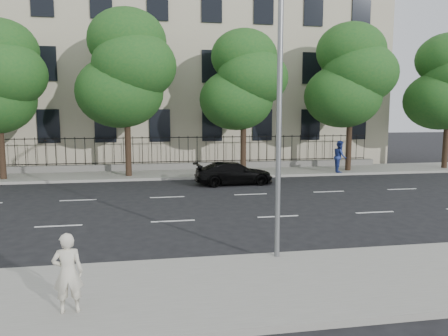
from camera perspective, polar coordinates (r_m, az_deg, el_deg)
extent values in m
plane|color=black|center=(13.82, -6.07, -9.48)|extent=(120.00, 120.00, 0.00)
cube|color=gray|center=(10.04, -4.45, -15.72)|extent=(60.00, 4.00, 0.15)
cube|color=gray|center=(27.49, -8.08, -0.80)|extent=(60.00, 4.00, 0.15)
cube|color=#B9B093|center=(36.53, -8.85, 15.29)|extent=(34.00, 12.00, 18.00)
cube|color=slate|center=(29.13, -8.20, 0.22)|extent=(30.00, 0.50, 0.40)
cube|color=black|center=(29.10, -8.22, 0.80)|extent=(28.80, 0.05, 0.05)
cube|color=black|center=(28.95, -8.28, 3.95)|extent=(28.80, 0.05, 0.05)
cylinder|color=slate|center=(11.39, 7.23, 8.06)|extent=(0.14, 0.14, 8.00)
cylinder|color=#382619|center=(27.72, -27.03, 1.77)|extent=(0.36, 0.36, 2.97)
ellipsoid|color=#1A501C|center=(27.35, -26.69, 10.89)|extent=(4.50, 4.50, 3.70)
cylinder|color=#382619|center=(26.50, -12.42, 2.57)|extent=(0.36, 0.36, 3.32)
ellipsoid|color=#1A501C|center=(26.75, -13.46, 9.63)|extent=(5.13, 5.13, 4.21)
ellipsoid|color=#1A501C|center=(26.32, -11.63, 12.96)|extent=(4.86, 4.86, 4.00)
ellipsoid|color=#1A501C|center=(27.11, -12.55, 15.93)|extent=(4.59, 4.59, 3.78)
cylinder|color=#382619|center=(27.13, 2.54, 2.59)|extent=(0.36, 0.36, 3.08)
ellipsoid|color=#1A501C|center=(27.24, 1.60, 8.89)|extent=(4.56, 4.56, 3.74)
ellipsoid|color=#1A501C|center=(27.01, 3.74, 11.69)|extent=(4.32, 4.32, 3.55)
ellipsoid|color=#1A501C|center=(27.63, 2.63, 14.36)|extent=(4.08, 4.08, 3.36)
cylinder|color=#382619|center=(29.44, 15.98, 2.84)|extent=(0.36, 0.36, 3.22)
ellipsoid|color=#1A501C|center=(29.46, 15.24, 9.04)|extent=(4.94, 4.94, 4.06)
ellipsoid|color=#1A501C|center=(29.48, 17.38, 11.75)|extent=(4.68, 4.68, 3.85)
ellipsoid|color=#1A501C|center=(29.99, 16.25, 14.46)|extent=(4.42, 4.42, 3.64)
cylinder|color=#382619|center=(33.11, 26.95, 2.62)|extent=(0.36, 0.36, 3.01)
ellipsoid|color=#1A501C|center=(33.03, 26.39, 7.87)|extent=(4.75, 4.75, 3.90)
imported|color=black|center=(23.84, 1.28, -0.67)|extent=(4.39, 1.99, 1.25)
imported|color=beige|center=(9.13, -19.73, -12.76)|extent=(0.61, 0.43, 1.58)
imported|color=navy|center=(28.36, 14.90, 1.47)|extent=(0.99, 1.14, 2.00)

